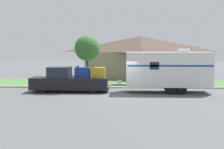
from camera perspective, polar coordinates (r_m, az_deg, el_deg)
The scene contains 8 objects.
ground_plane at distance 23.47m, azimuth 1.39°, elevation -3.68°, with size 120.00×120.00×0.00m, color #515456.
curb_strip at distance 27.18m, azimuth 1.53°, elevation -2.35°, with size 80.00×0.30×0.14m.
lawn_strip at distance 30.81m, azimuth 1.64°, elevation -1.59°, with size 80.00×7.00×0.03m.
house_across_street at distance 38.57m, azimuth 5.19°, elevation 3.49°, with size 13.81×8.47×4.92m.
pickup_truck at distance 25.02m, azimuth -7.69°, elevation -1.09°, with size 6.20×1.94×2.08m.
travel_trailer at distance 24.78m, azimuth 10.22°, elevation 0.94°, with size 7.76×2.37×3.45m.
mailbox at distance 28.06m, azimuth -2.15°, elevation -0.21°, with size 0.48×0.20×1.30m.
tree_in_yard at distance 29.36m, azimuth -4.58°, elevation 4.77°, with size 2.36×2.36×4.64m.
Camera 1 is at (0.42, -23.20, 3.53)m, focal length 50.00 mm.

